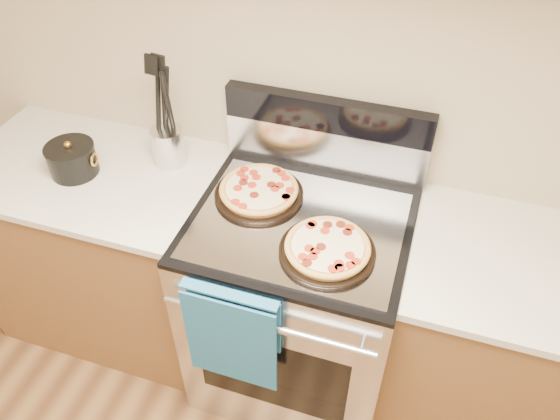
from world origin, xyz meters
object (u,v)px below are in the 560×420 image
(pepperoni_pizza_front, at_px, (327,249))
(saucepan, at_px, (73,161))
(range_body, at_px, (298,304))
(pepperoni_pizza_back, at_px, (259,191))
(utensil_crock, at_px, (168,146))

(pepperoni_pizza_front, xyz_separation_m, saucepan, (-1.03, 0.13, 0.02))
(range_body, bearing_deg, pepperoni_pizza_front, -46.06)
(pepperoni_pizza_back, relative_size, pepperoni_pizza_front, 1.02)
(pepperoni_pizza_back, relative_size, utensil_crock, 2.07)
(saucepan, bearing_deg, pepperoni_pizza_back, 5.51)
(pepperoni_pizza_front, bearing_deg, saucepan, 172.80)
(pepperoni_pizza_back, bearing_deg, pepperoni_pizza_front, -33.23)
(pepperoni_pizza_front, relative_size, saucepan, 1.73)
(range_body, xyz_separation_m, pepperoni_pizza_back, (-0.18, 0.07, 0.50))
(range_body, xyz_separation_m, saucepan, (-0.90, 0.00, 0.51))
(utensil_crock, relative_size, saucepan, 0.85)
(pepperoni_pizza_back, height_order, saucepan, saucepan)
(pepperoni_pizza_back, height_order, pepperoni_pizza_front, same)
(range_body, height_order, pepperoni_pizza_back, pepperoni_pizza_back)
(pepperoni_pizza_back, relative_size, saucepan, 1.77)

